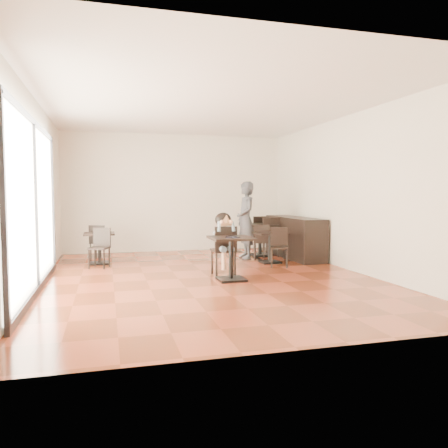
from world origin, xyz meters
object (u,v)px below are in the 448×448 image
object	(u,v)px
child	(223,244)
cafe_table_mid	(270,248)
chair_mid_b	(279,247)
chair_back_a	(259,234)
child_table	(231,259)
cafe_table_back	(260,240)
cafe_table_left	(100,248)
chair_mid_a	(262,242)
child_chair	(223,251)
adult_patron	(246,220)
chair_left_a	(100,243)
chair_left_b	(99,248)
chair_back_b	(274,238)

from	to	relation	value
child	cafe_table_mid	distance (m)	1.85
chair_mid_b	chair_back_a	distance (m)	2.28
child_table	chair_back_a	size ratio (longest dim) A/B	0.81
child_table	cafe_table_back	size ratio (longest dim) A/B	0.97
cafe_table_left	chair_mid_a	distance (m)	3.77
child_chair	cafe_table_left	distance (m)	3.10
child_table	chair_back_a	bearing A→B (deg)	62.83
adult_patron	cafe_table_left	world-z (taller)	adult_patron
chair_left_a	cafe_table_back	bearing A→B (deg)	-162.94
cafe_table_mid	chair_left_b	world-z (taller)	chair_left_b
child	chair_left_b	xyz separation A→B (m)	(-2.34, 1.49, -0.18)
cafe_table_left	chair_left_a	bearing A→B (deg)	90.00
child_table	chair_left_a	distance (m)	3.91
adult_patron	chair_left_b	bearing A→B (deg)	-80.45
child_chair	chair_mid_b	world-z (taller)	child_chair
cafe_table_mid	cafe_table_back	bearing A→B (deg)	81.51
child	chair_left_b	size ratio (longest dim) A/B	1.43
child	chair_left_a	bearing A→B (deg)	132.16
child	chair_left_b	world-z (taller)	child
cafe_table_back	chair_mid_b	size ratio (longest dim) A/B	0.97
child_table	cafe_table_back	distance (m)	3.28
chair_left_a	chair_back_a	xyz separation A→B (m)	(4.10, 0.29, 0.07)
child	chair_mid_a	world-z (taller)	child
child	adult_patron	distance (m)	2.33
chair_mid_b	chair_back_b	bearing A→B (deg)	94.59
cafe_table_mid	chair_back_b	size ratio (longest dim) A/B	0.71
child_chair	cafe_table_back	xyz separation A→B (m)	(1.59, 2.32, -0.07)
chair_back_a	chair_back_b	size ratio (longest dim) A/B	1.00
child_chair	child	size ratio (longest dim) A/B	0.79
child_table	chair_mid_a	xyz separation A→B (m)	(1.42, 2.27, 0.02)
chair_mid_a	chair_back_a	bearing A→B (deg)	-85.41
chair_back_a	child_table	bearing A→B (deg)	63.52
child_chair	cafe_table_back	size ratio (longest dim) A/B	1.17
chair_mid_b	chair_left_a	bearing A→B (deg)	173.26
chair_back_a	chair_mid_b	bearing A→B (deg)	82.15
adult_patron	chair_left_a	xyz separation A→B (m)	(-3.45, 0.56, -0.52)
child_chair	chair_mid_b	xyz separation A→B (m)	(1.42, 0.62, -0.06)
adult_patron	chair_back_b	world-z (taller)	adult_patron
adult_patron	chair_left_b	distance (m)	3.53
chair_left_a	child_chair	bearing A→B (deg)	153.04
cafe_table_back	cafe_table_mid	bearing A→B (deg)	-98.49
child_chair	adult_patron	bearing A→B (deg)	-118.76
child_chair	chair_back_b	distance (m)	2.50
chair_left_a	chair_left_b	bearing A→B (deg)	110.87
chair_left_a	chair_back_a	bearing A→B (deg)	-155.11
chair_mid_a	chair_back_b	distance (m)	0.35
child_table	chair_left_b	xyz separation A→B (m)	(-2.34, 2.04, 0.02)
child	cafe_table_back	size ratio (longest dim) A/B	1.47
chair_mid_b	child	bearing A→B (deg)	-135.63
child	cafe_table_left	size ratio (longest dim) A/B	1.72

